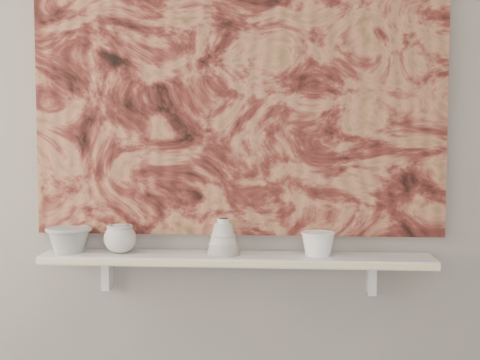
# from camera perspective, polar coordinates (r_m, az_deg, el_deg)

# --- Properties ---
(wall_back) EXTENTS (3.60, 0.00, 3.60)m
(wall_back) POSITION_cam_1_polar(r_m,az_deg,el_deg) (2.46, -0.18, 3.68)
(wall_back) COLOR gray
(wall_back) RESTS_ON floor
(shelf) EXTENTS (1.40, 0.18, 0.03)m
(shelf) POSITION_cam_1_polar(r_m,az_deg,el_deg) (2.41, -0.36, -6.74)
(shelf) COLOR silver
(shelf) RESTS_ON wall_back
(shelf_stripe) EXTENTS (1.40, 0.01, 0.02)m
(shelf_stripe) POSITION_cam_1_polar(r_m,az_deg,el_deg) (2.32, -0.55, -7.17)
(shelf_stripe) COLOR #F8EBA5
(shelf_stripe) RESTS_ON shelf
(bracket_left) EXTENTS (0.03, 0.06, 0.12)m
(bracket_left) POSITION_cam_1_polar(r_m,az_deg,el_deg) (2.57, -11.28, -7.82)
(bracket_left) COLOR silver
(bracket_left) RESTS_ON wall_back
(bracket_right) EXTENTS (0.03, 0.06, 0.12)m
(bracket_right) POSITION_cam_1_polar(r_m,az_deg,el_deg) (2.50, 11.16, -8.18)
(bracket_right) COLOR silver
(bracket_right) RESTS_ON wall_back
(painting) EXTENTS (1.50, 0.02, 1.10)m
(painting) POSITION_cam_1_polar(r_m,az_deg,el_deg) (2.45, -0.21, 8.12)
(painting) COLOR maroon
(painting) RESTS_ON wall_back
(house_motif) EXTENTS (0.09, 0.00, 0.08)m
(house_motif) POSITION_cam_1_polar(r_m,az_deg,el_deg) (2.44, 10.35, 0.84)
(house_motif) COLOR black
(house_motif) RESTS_ON painting
(bowl_grey) EXTENTS (0.22, 0.22, 0.10)m
(bowl_grey) POSITION_cam_1_polar(r_m,az_deg,el_deg) (2.52, -14.39, -4.92)
(bowl_grey) COLOR gray
(bowl_grey) RESTS_ON shelf
(cup_cream) EXTENTS (0.14, 0.14, 0.11)m
(cup_cream) POSITION_cam_1_polar(r_m,az_deg,el_deg) (2.47, -10.19, -4.93)
(cup_cream) COLOR beige
(cup_cream) RESTS_ON shelf
(bell_vessel) EXTENTS (0.14, 0.14, 0.13)m
(bell_vessel) POSITION_cam_1_polar(r_m,az_deg,el_deg) (2.40, -1.44, -4.84)
(bell_vessel) COLOR beige
(bell_vessel) RESTS_ON shelf
(bowl_white) EXTENTS (0.14, 0.14, 0.09)m
(bowl_white) POSITION_cam_1_polar(r_m,az_deg,el_deg) (2.39, 6.67, -5.42)
(bowl_white) COLOR white
(bowl_white) RESTS_ON shelf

